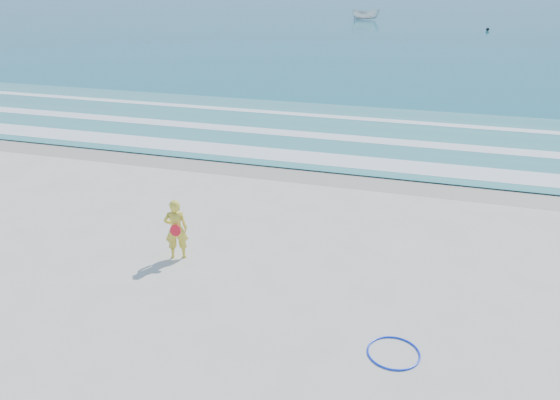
# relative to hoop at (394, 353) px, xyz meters

# --- Properties ---
(ground) EXTENTS (400.00, 400.00, 0.00)m
(ground) POSITION_rel_hoop_xyz_m (-3.19, -0.06, -0.02)
(ground) COLOR silver
(ground) RESTS_ON ground
(wet_sand) EXTENTS (400.00, 2.40, 0.00)m
(wet_sand) POSITION_rel_hoop_xyz_m (-3.19, 8.94, -0.02)
(wet_sand) COLOR #B2A893
(wet_sand) RESTS_ON ground
(ocean) EXTENTS (400.00, 190.00, 0.04)m
(ocean) POSITION_rel_hoop_xyz_m (-3.19, 104.94, 0.00)
(ocean) COLOR #19727F
(ocean) RESTS_ON ground
(shallow) EXTENTS (400.00, 10.00, 0.01)m
(shallow) POSITION_rel_hoop_xyz_m (-3.19, 13.94, 0.03)
(shallow) COLOR #59B7AD
(shallow) RESTS_ON ocean
(foam_near) EXTENTS (400.00, 1.40, 0.01)m
(foam_near) POSITION_rel_hoop_xyz_m (-3.19, 10.24, 0.04)
(foam_near) COLOR white
(foam_near) RESTS_ON shallow
(foam_mid) EXTENTS (400.00, 0.90, 0.01)m
(foam_mid) POSITION_rel_hoop_xyz_m (-3.19, 13.14, 0.04)
(foam_mid) COLOR white
(foam_mid) RESTS_ON shallow
(foam_far) EXTENTS (400.00, 0.60, 0.01)m
(foam_far) POSITION_rel_hoop_xyz_m (-3.19, 16.44, 0.04)
(foam_far) COLOR white
(foam_far) RESTS_ON shallow
(hoop) EXTENTS (1.26, 1.26, 0.03)m
(hoop) POSITION_rel_hoop_xyz_m (0.00, 0.00, 0.00)
(hoop) COLOR #0D31EA
(hoop) RESTS_ON ground
(boat) EXTENTS (3.95, 1.69, 1.49)m
(boat) POSITION_rel_hoop_xyz_m (-11.32, 71.69, 0.77)
(boat) COLOR silver
(boat) RESTS_ON ocean
(buoy) EXTENTS (0.37, 0.37, 0.37)m
(buoy) POSITION_rel_hoop_xyz_m (4.26, 60.44, 0.21)
(buoy) COLOR black
(buoy) RESTS_ON ocean
(woman) EXTENTS (0.64, 0.54, 1.49)m
(woman) POSITION_rel_hoop_xyz_m (-5.32, 2.12, 0.73)
(woman) COLOR yellow
(woman) RESTS_ON ground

